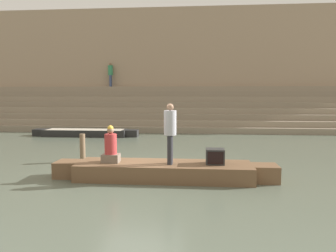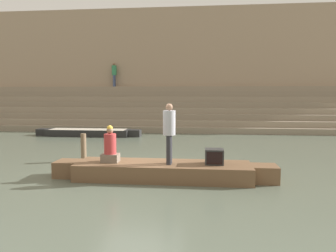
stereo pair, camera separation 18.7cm
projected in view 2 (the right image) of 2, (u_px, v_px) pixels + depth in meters
The scene contains 10 objects.
ground_plane at pixel (140, 173), 9.75m from camera, with size 120.00×120.00×0.00m, color #566051.
ghat_steps at pixel (176, 113), 21.90m from camera, with size 36.00×4.44×2.82m.
back_wall at pixel (178, 68), 23.73m from camera, with size 34.20×1.28×8.35m.
rowboat_main at pixel (163, 170), 9.01m from camera, with size 6.12×1.39×0.45m.
person_standing at pixel (169, 129), 8.77m from camera, with size 0.34×0.34×1.63m.
person_rowing at pixel (110, 147), 9.07m from camera, with size 0.47×0.37×1.03m.
tv_set at pixel (214, 157), 8.82m from camera, with size 0.49×0.45×0.41m.
moored_boat_shore at pixel (88, 132), 18.07m from camera, with size 5.85×1.10×0.37m.
mooring_post at pixel (84, 148), 11.31m from camera, with size 0.18×0.18×0.97m, color brown.
person_on_steps at pixel (114, 73), 23.39m from camera, with size 0.34×0.34×1.69m.
Camera 2 is at (1.89, -9.41, 2.37)m, focal length 35.00 mm.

